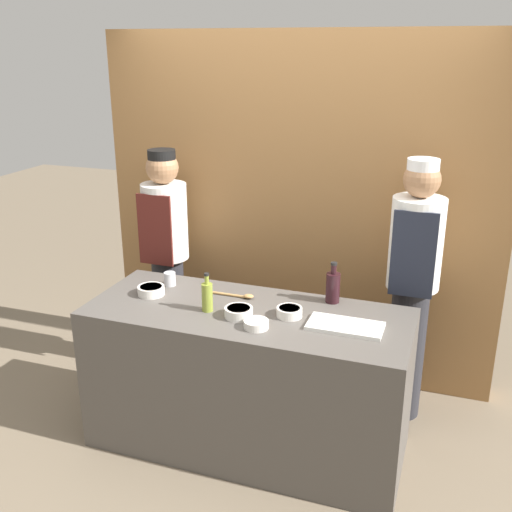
# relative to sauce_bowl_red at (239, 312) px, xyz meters

# --- Properties ---
(ground_plane) EXTENTS (14.00, 14.00, 0.00)m
(ground_plane) POSITION_rel_sauce_bowl_red_xyz_m (0.02, 0.09, -0.91)
(ground_plane) COLOR #756651
(cabinet_wall) EXTENTS (2.79, 0.18, 2.40)m
(cabinet_wall) POSITION_rel_sauce_bowl_red_xyz_m (0.02, 1.13, 0.29)
(cabinet_wall) COLOR olive
(cabinet_wall) RESTS_ON ground_plane
(counter) EXTENTS (1.84, 0.73, 0.88)m
(counter) POSITION_rel_sauce_bowl_red_xyz_m (0.02, 0.09, -0.47)
(counter) COLOR #514C47
(counter) RESTS_ON ground_plane
(sauce_bowl_red) EXTENTS (0.16, 0.16, 0.06)m
(sauce_bowl_red) POSITION_rel_sauce_bowl_red_xyz_m (0.00, 0.00, 0.00)
(sauce_bowl_red) COLOR silver
(sauce_bowl_red) RESTS_ON counter
(sauce_bowl_brown) EXTENTS (0.14, 0.14, 0.05)m
(sauce_bowl_brown) POSITION_rel_sauce_bowl_red_xyz_m (0.26, 0.10, -0.00)
(sauce_bowl_brown) COLOR silver
(sauce_bowl_brown) RESTS_ON counter
(sauce_bowl_orange) EXTENTS (0.16, 0.16, 0.05)m
(sauce_bowl_orange) POSITION_rel_sauce_bowl_red_xyz_m (-0.61, 0.11, -0.00)
(sauce_bowl_orange) COLOR silver
(sauce_bowl_orange) RESTS_ON counter
(sauce_bowl_white) EXTENTS (0.13, 0.13, 0.04)m
(sauce_bowl_white) POSITION_rel_sauce_bowl_red_xyz_m (0.14, -0.09, -0.01)
(sauce_bowl_white) COLOR silver
(sauce_bowl_white) RESTS_ON counter
(cutting_board) EXTENTS (0.40, 0.20, 0.02)m
(cutting_board) POSITION_rel_sauce_bowl_red_xyz_m (0.58, 0.06, -0.02)
(cutting_board) COLOR white
(cutting_board) RESTS_ON counter
(bottle_oil) EXTENTS (0.06, 0.06, 0.23)m
(bottle_oil) POSITION_rel_sauce_bowl_red_xyz_m (-0.20, 0.02, 0.06)
(bottle_oil) COLOR olive
(bottle_oil) RESTS_ON counter
(bottle_wine) EXTENTS (0.08, 0.08, 0.24)m
(bottle_wine) POSITION_rel_sauce_bowl_red_xyz_m (0.44, 0.37, 0.06)
(bottle_wine) COLOR black
(bottle_wine) RESTS_ON counter
(cup_steel) EXTENTS (0.07, 0.07, 0.08)m
(cup_steel) POSITION_rel_sauce_bowl_red_xyz_m (-0.57, 0.29, 0.01)
(cup_steel) COLOR #B7B7BC
(cup_steel) RESTS_ON counter
(wooden_spoon) EXTENTS (0.26, 0.05, 0.03)m
(wooden_spoon) POSITION_rel_sauce_bowl_red_xyz_m (-0.09, 0.25, -0.02)
(wooden_spoon) COLOR #B2844C
(wooden_spoon) RESTS_ON counter
(chef_left) EXTENTS (0.31, 0.31, 1.64)m
(chef_left) POSITION_rel_sauce_bowl_red_xyz_m (-0.82, 0.73, -0.00)
(chef_left) COLOR #28282D
(chef_left) RESTS_ON ground_plane
(chef_right) EXTENTS (0.32, 0.32, 1.69)m
(chef_right) POSITION_rel_sauce_bowl_red_xyz_m (0.86, 0.73, 0.02)
(chef_right) COLOR #28282D
(chef_right) RESTS_ON ground_plane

